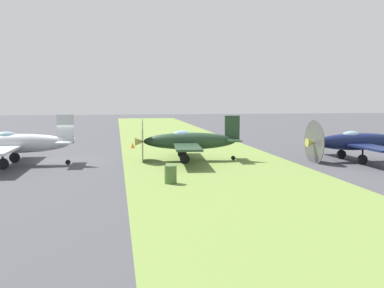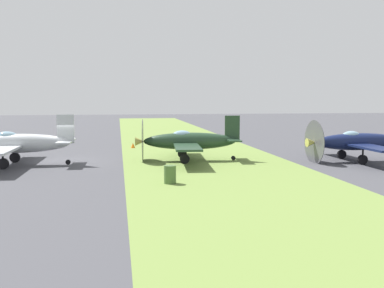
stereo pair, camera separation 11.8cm
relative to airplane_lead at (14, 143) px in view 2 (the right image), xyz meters
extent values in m
plane|color=#424247|center=(0.91, -2.96, -1.39)|extent=(160.00, 160.00, 0.00)
cube|color=olive|center=(0.91, -12.17, -1.38)|extent=(120.00, 11.00, 0.01)
ellipsoid|color=#B2B7BC|center=(0.00, -0.15, 0.01)|extent=(1.35, 6.56, 1.19)
cube|color=#B2B7BC|center=(0.01, 0.23, -0.14)|extent=(9.25, 1.86, 0.13)
cube|color=#B2B7BC|center=(-0.08, -3.12, 0.87)|extent=(0.12, 1.06, 1.82)
cube|color=#B2B7BC|center=(-0.08, -3.12, 0.10)|extent=(3.09, 0.94, 0.10)
ellipsoid|color=#8CB2C6|center=(0.01, 0.43, 0.42)|extent=(0.71, 1.36, 0.67)
cylinder|color=black|center=(-1.38, 0.37, -1.06)|extent=(0.23, 0.66, 0.65)
cylinder|color=black|center=(-1.38, 0.37, -0.60)|extent=(0.12, 0.12, 0.92)
cylinder|color=black|center=(1.40, 0.29, -1.06)|extent=(0.23, 0.66, 0.65)
cylinder|color=black|center=(1.40, 0.29, -0.60)|extent=(0.12, 0.12, 0.92)
cylinder|color=black|center=(-0.08, -3.22, -1.23)|extent=(0.12, 0.31, 0.31)
ellipsoid|color=#233D28|center=(0.34, -11.13, -0.06)|extent=(1.64, 6.29, 1.13)
cube|color=#233D28|center=(0.37, -10.77, -0.20)|extent=(8.88, 2.27, 0.13)
cube|color=#233D28|center=(0.11, -13.96, 0.76)|extent=(0.17, 1.01, 1.74)
cube|color=#233D28|center=(0.11, -13.96, 0.03)|extent=(2.99, 1.06, 0.09)
cone|color=#B7B24C|center=(0.62, -7.81, -0.06)|extent=(0.64, 0.69, 0.59)
cylinder|color=#4C4C51|center=(0.60, -7.99, -0.06)|extent=(2.92, 0.28, 2.93)
ellipsoid|color=#8CB2C6|center=(0.39, -10.59, 0.34)|extent=(0.74, 1.33, 0.64)
cylinder|color=black|center=(-0.94, -10.57, -1.08)|extent=(0.25, 0.64, 0.62)
cylinder|color=black|center=(-0.94, -10.57, -0.64)|extent=(0.11, 0.11, 0.88)
cylinder|color=black|center=(1.70, -10.79, -1.08)|extent=(0.25, 0.64, 0.62)
cylinder|color=black|center=(1.70, -10.79, -0.64)|extent=(0.11, 0.11, 0.88)
cylinder|color=black|center=(0.10, -14.05, -1.24)|extent=(0.13, 0.30, 0.29)
ellipsoid|color=#141E47|center=(-1.82, -22.07, -0.07)|extent=(1.19, 6.20, 1.13)
cube|color=#141E47|center=(-1.83, -21.71, -0.20)|extent=(8.75, 1.63, 0.13)
cone|color=#B7B24C|center=(-1.86, -18.75, -0.07)|extent=(0.59, 0.64, 0.58)
cylinder|color=#4C4C51|center=(-1.85, -18.93, -0.07)|extent=(2.91, 0.07, 2.91)
ellipsoid|color=#8CB2C6|center=(-1.83, -21.53, 0.33)|extent=(0.65, 1.28, 0.64)
cylinder|color=black|center=(-3.15, -21.63, -1.08)|extent=(0.21, 0.62, 0.62)
cylinder|color=black|center=(-3.15, -21.63, -0.64)|extent=(0.11, 0.11, 0.87)
cylinder|color=black|center=(-0.51, -21.61, -1.08)|extent=(0.21, 0.62, 0.62)
cylinder|color=black|center=(-0.51, -21.61, -0.64)|extent=(0.11, 0.11, 0.87)
cylinder|color=#476633|center=(-7.35, -8.88, -0.94)|extent=(0.60, 0.60, 0.90)
cone|color=orange|center=(8.55, -7.59, -1.17)|extent=(0.36, 0.36, 0.44)
camera|label=1|loc=(-28.98, -6.28, 2.88)|focal=41.83mm
camera|label=2|loc=(-29.00, -6.40, 2.88)|focal=41.83mm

